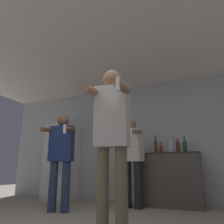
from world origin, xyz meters
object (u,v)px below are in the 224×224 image
object	(u,v)px
bottle_tall_gin	(161,149)
bottle_amber_bourbon	(156,146)
person_woman_foreground	(112,133)
person_spectator_back	(132,157)
bottle_dark_rum	(185,146)
refrigerator	(61,162)
bottle_green_wine	(171,146)
person_man_side	(61,155)
bottle_clear_vodka	(178,147)

from	to	relation	value
bottle_tall_gin	bottle_amber_bourbon	distance (m)	0.11
person_woman_foreground	person_spectator_back	distance (m)	1.88
bottle_dark_rum	person_spectator_back	bearing A→B (deg)	-156.81
refrigerator	bottle_dark_rum	size ratio (longest dim) A/B	5.44
bottle_amber_bourbon	person_woman_foreground	world-z (taller)	person_woman_foreground
refrigerator	person_spectator_back	world-z (taller)	refrigerator
bottle_tall_gin	bottle_amber_bourbon	xyz separation A→B (m)	(-0.10, 0.00, 0.05)
bottle_green_wine	person_spectator_back	distance (m)	0.80
bottle_amber_bourbon	person_man_side	xyz separation A→B (m)	(-1.37, -1.24, -0.20)
bottle_amber_bourbon	bottle_dark_rum	bearing A→B (deg)	-0.00
bottle_dark_rum	person_man_side	xyz separation A→B (m)	(-1.93, -1.24, -0.17)
bottle_green_wine	bottle_tall_gin	world-z (taller)	bottle_green_wine
bottle_clear_vodka	bottle_amber_bourbon	size ratio (longest dim) A/B	0.77
bottle_amber_bourbon	person_spectator_back	distance (m)	0.59
refrigerator	bottle_tall_gin	world-z (taller)	refrigerator
refrigerator	person_woman_foreground	xyz separation A→B (m)	(2.23, -2.21, 0.21)
person_man_side	bottle_clear_vodka	bearing A→B (deg)	34.58
bottle_clear_vodka	bottle_dark_rum	world-z (taller)	bottle_dark_rum
bottle_tall_gin	person_woman_foreground	distance (m)	2.24
refrigerator	person_spectator_back	bearing A→B (deg)	-11.32
bottle_amber_bourbon	person_man_side	size ratio (longest dim) A/B	0.22
person_woman_foreground	person_man_side	distance (m)	1.70
bottle_amber_bourbon	person_spectator_back	bearing A→B (deg)	-133.28
person_woman_foreground	bottle_green_wine	bearing A→B (deg)	82.56
bottle_tall_gin	person_man_side	xyz separation A→B (m)	(-1.47, -1.24, -0.14)
bottle_green_wine	bottle_clear_vodka	xyz separation A→B (m)	(0.13, -0.00, -0.02)
person_woman_foreground	refrigerator	bearing A→B (deg)	135.30
bottle_clear_vodka	bottle_amber_bourbon	xyz separation A→B (m)	(-0.42, 0.00, 0.02)
bottle_tall_gin	person_man_side	distance (m)	1.93
bottle_clear_vodka	person_woman_foreground	size ratio (longest dim) A/B	0.15
bottle_amber_bourbon	person_spectator_back	world-z (taller)	person_spectator_back
person_woman_foreground	person_spectator_back	world-z (taller)	person_woman_foreground
bottle_clear_vodka	bottle_dark_rum	xyz separation A→B (m)	(0.13, 0.00, 0.00)
person_man_side	bottle_green_wine	bearing A→B (deg)	36.69
bottle_green_wine	bottle_clear_vodka	distance (m)	0.14
refrigerator	bottle_dark_rum	distance (m)	2.80
bottle_green_wine	bottle_amber_bourbon	xyz separation A→B (m)	(-0.29, 0.00, 0.00)
bottle_green_wine	bottle_clear_vodka	bearing A→B (deg)	-0.00
bottle_tall_gin	bottle_amber_bourbon	bearing A→B (deg)	180.00
bottle_green_wine	bottle_dark_rum	bearing A→B (deg)	-0.00
bottle_tall_gin	bottle_dark_rum	bearing A→B (deg)	0.00
bottle_clear_vodka	bottle_green_wine	bearing A→B (deg)	180.00
refrigerator	bottle_dark_rum	bearing A→B (deg)	0.56
bottle_dark_rum	bottle_clear_vodka	bearing A→B (deg)	180.00
bottle_tall_gin	bottle_dark_rum	xyz separation A→B (m)	(0.46, 0.00, 0.03)
refrigerator	bottle_green_wine	xyz separation A→B (m)	(2.52, 0.03, 0.26)
refrigerator	bottle_clear_vodka	world-z (taller)	refrigerator
person_woman_foreground	person_spectator_back	size ratio (longest dim) A/B	1.10
bottle_green_wine	person_woman_foreground	bearing A→B (deg)	-97.44
bottle_clear_vodka	bottle_amber_bourbon	distance (m)	0.43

